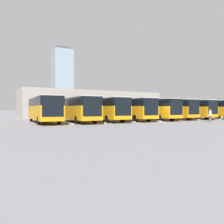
{
  "coord_description": "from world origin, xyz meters",
  "views": [
    {
      "loc": [
        19.97,
        22.13,
        1.75
      ],
      "look_at": [
        5.01,
        -5.55,
        1.31
      ],
      "focal_mm": 35.0,
      "sensor_mm": 36.0,
      "label": 1
    }
  ],
  "objects_px": {
    "bus_2": "(169,109)",
    "pedestrian": "(210,115)",
    "bus_5": "(104,108)",
    "bus_6": "(77,108)",
    "bus_1": "(186,109)",
    "bus_7": "(44,108)",
    "bus_0": "(205,109)",
    "bus_3": "(152,108)",
    "bus_4": "(129,108)"
  },
  "relations": [
    {
      "from": "bus_2",
      "to": "pedestrian",
      "type": "xyz_separation_m",
      "value": [
        0.31,
        8.39,
        -0.92
      ]
    },
    {
      "from": "bus_5",
      "to": "bus_6",
      "type": "distance_m",
      "value": 4.15
    },
    {
      "from": "bus_1",
      "to": "bus_6",
      "type": "relative_size",
      "value": 1.0
    },
    {
      "from": "bus_7",
      "to": "bus_0",
      "type": "bearing_deg",
      "value": 179.93
    },
    {
      "from": "bus_2",
      "to": "bus_3",
      "type": "distance_m",
      "value": 4.18
    },
    {
      "from": "bus_4",
      "to": "pedestrian",
      "type": "relative_size",
      "value": 6.67
    },
    {
      "from": "bus_4",
      "to": "bus_1",
      "type": "bearing_deg",
      "value": -177.06
    },
    {
      "from": "bus_3",
      "to": "bus_6",
      "type": "bearing_deg",
      "value": 1.57
    },
    {
      "from": "bus_0",
      "to": "bus_3",
      "type": "relative_size",
      "value": 1.0
    },
    {
      "from": "bus_2",
      "to": "bus_3",
      "type": "height_order",
      "value": "same"
    },
    {
      "from": "bus_0",
      "to": "bus_4",
      "type": "relative_size",
      "value": 1.0
    },
    {
      "from": "bus_4",
      "to": "bus_2",
      "type": "bearing_deg",
      "value": -175.59
    },
    {
      "from": "bus_1",
      "to": "bus_3",
      "type": "distance_m",
      "value": 8.29
    },
    {
      "from": "bus_4",
      "to": "bus_5",
      "type": "bearing_deg",
      "value": -0.46
    },
    {
      "from": "bus_3",
      "to": "bus_2",
      "type": "bearing_deg",
      "value": -169.96
    },
    {
      "from": "bus_3",
      "to": "bus_7",
      "type": "distance_m",
      "value": 16.57
    },
    {
      "from": "bus_3",
      "to": "bus_6",
      "type": "xyz_separation_m",
      "value": [
        12.42,
        -0.02,
        0.0
      ]
    },
    {
      "from": "bus_1",
      "to": "bus_2",
      "type": "distance_m",
      "value": 4.14
    },
    {
      "from": "bus_2",
      "to": "bus_3",
      "type": "bearing_deg",
      "value": 10.04
    },
    {
      "from": "bus_3",
      "to": "bus_5",
      "type": "bearing_deg",
      "value": -0.87
    },
    {
      "from": "bus_1",
      "to": "bus_7",
      "type": "relative_size",
      "value": 1.0
    },
    {
      "from": "bus_0",
      "to": "bus_3",
      "type": "distance_m",
      "value": 12.42
    },
    {
      "from": "bus_3",
      "to": "bus_6",
      "type": "relative_size",
      "value": 1.0
    },
    {
      "from": "bus_1",
      "to": "bus_0",
      "type": "bearing_deg",
      "value": 172.04
    },
    {
      "from": "bus_2",
      "to": "bus_5",
      "type": "bearing_deg",
      "value": 2.79
    },
    {
      "from": "bus_7",
      "to": "bus_1",
      "type": "bearing_deg",
      "value": -178.74
    },
    {
      "from": "bus_3",
      "to": "bus_4",
      "type": "distance_m",
      "value": 4.14
    },
    {
      "from": "bus_4",
      "to": "bus_6",
      "type": "height_order",
      "value": "same"
    },
    {
      "from": "bus_3",
      "to": "pedestrian",
      "type": "relative_size",
      "value": 6.67
    },
    {
      "from": "pedestrian",
      "to": "bus_7",
      "type": "bearing_deg",
      "value": -16.88
    },
    {
      "from": "bus_1",
      "to": "bus_4",
      "type": "relative_size",
      "value": 1.0
    },
    {
      "from": "bus_4",
      "to": "pedestrian",
      "type": "bearing_deg",
      "value": 136.56
    },
    {
      "from": "bus_2",
      "to": "bus_4",
      "type": "xyz_separation_m",
      "value": [
        8.28,
        0.4,
        0.0
      ]
    },
    {
      "from": "bus_2",
      "to": "bus_7",
      "type": "relative_size",
      "value": 1.0
    },
    {
      "from": "bus_0",
      "to": "bus_7",
      "type": "height_order",
      "value": "same"
    },
    {
      "from": "bus_0",
      "to": "bus_6",
      "type": "xyz_separation_m",
      "value": [
        24.83,
        -0.22,
        0.0
      ]
    },
    {
      "from": "bus_7",
      "to": "pedestrian",
      "type": "xyz_separation_m",
      "value": [
        -20.38,
        8.44,
        -0.92
      ]
    },
    {
      "from": "bus_1",
      "to": "pedestrian",
      "type": "xyz_separation_m",
      "value": [
        4.45,
        8.27,
        -0.92
      ]
    },
    {
      "from": "bus_3",
      "to": "bus_5",
      "type": "distance_m",
      "value": 8.28
    },
    {
      "from": "bus_0",
      "to": "bus_1",
      "type": "relative_size",
      "value": 1.0
    },
    {
      "from": "bus_1",
      "to": "pedestrian",
      "type": "bearing_deg",
      "value": 63.39
    },
    {
      "from": "bus_1",
      "to": "bus_4",
      "type": "height_order",
      "value": "same"
    },
    {
      "from": "bus_3",
      "to": "pedestrian",
      "type": "bearing_deg",
      "value": 117.86
    },
    {
      "from": "bus_6",
      "to": "bus_1",
      "type": "bearing_deg",
      "value": -177.04
    },
    {
      "from": "bus_1",
      "to": "bus_2",
      "type": "bearing_deg",
      "value": 0.01
    },
    {
      "from": "bus_2",
      "to": "pedestrian",
      "type": "distance_m",
      "value": 8.45
    },
    {
      "from": "bus_1",
      "to": "bus_6",
      "type": "bearing_deg",
      "value": 2.96
    },
    {
      "from": "bus_1",
      "to": "pedestrian",
      "type": "relative_size",
      "value": 6.67
    },
    {
      "from": "bus_2",
      "to": "bus_3",
      "type": "xyz_separation_m",
      "value": [
        4.14,
        0.61,
        0.0
      ]
    },
    {
      "from": "bus_2",
      "to": "bus_4",
      "type": "height_order",
      "value": "same"
    }
  ]
}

